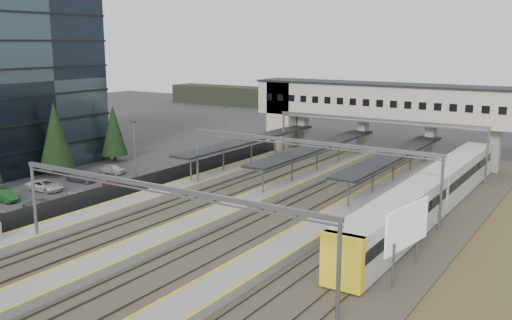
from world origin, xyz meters
The scene contains 9 objects.
ground centered at (0.00, 0.00, 0.00)m, with size 220.00×220.00×0.00m, color #2B2B2D.
lampposts centered at (-8.00, 1.25, 4.34)m, with size 0.50×53.25×8.07m.
fence centered at (-6.50, 5.00, 1.00)m, with size 0.08×90.00×2.00m.
rail_corridor centered at (9.34, 5.00, 0.29)m, with size 34.00×90.00×0.92m.
canopies centered at (7.00, 27.00, 3.92)m, with size 23.10×30.00×3.28m.
footbridge centered at (7.70, 42.00, 7.93)m, with size 40.40×6.40×11.20m.
gantries centered at (12.00, 3.00, 6.00)m, with size 28.40×62.28×7.17m.
train centered at (24.00, 18.02, 2.21)m, with size 3.09×43.00×3.89m.
billboard centered at (26.74, 2.18, 3.72)m, with size 1.07×6.34×5.49m.
Camera 1 is at (38.81, -36.87, 16.95)m, focal length 40.00 mm.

